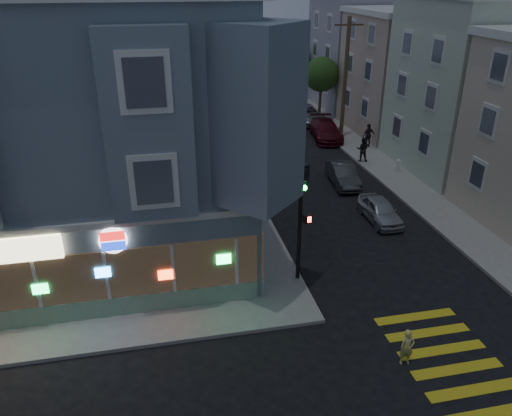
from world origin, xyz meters
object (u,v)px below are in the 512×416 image
object	(u,v)px
parked_car_c	(326,130)
pedestrian_a	(362,149)
traffic_signal	(302,203)
fire_hydrant	(398,165)
street_tree_near	(321,74)
street_tree_far	(296,60)
parked_car_d	(306,114)
running_child	(407,347)
pedestrian_b	(368,135)
parked_car_a	(380,210)
parked_car_b	(343,175)
utility_pole	(345,77)

from	to	relation	value
parked_car_c	pedestrian_a	bearing A→B (deg)	-76.13
traffic_signal	fire_hydrant	world-z (taller)	traffic_signal
street_tree_near	parked_car_c	distance (m)	6.98
street_tree_near	street_tree_far	size ratio (longest dim) A/B	1.00
street_tree_far	pedestrian_a	world-z (taller)	street_tree_far
street_tree_near	parked_car_d	bearing A→B (deg)	-151.42
fire_hydrant	street_tree_near	bearing A→B (deg)	92.24
running_child	parked_car_d	bearing A→B (deg)	84.50
street_tree_far	running_child	world-z (taller)	street_tree_far
pedestrian_a	pedestrian_b	size ratio (longest dim) A/B	0.96
fire_hydrant	parked_car_a	bearing A→B (deg)	-123.62
parked_car_c	fire_hydrant	world-z (taller)	parked_car_c
street_tree_near	street_tree_far	bearing A→B (deg)	90.00
running_child	parked_car_b	size ratio (longest dim) A/B	0.34
parked_car_d	utility_pole	bearing A→B (deg)	-76.43
utility_pole	street_tree_near	world-z (taller)	utility_pole
fire_hydrant	running_child	bearing A→B (deg)	-115.63
utility_pole	running_child	bearing A→B (deg)	-106.06
pedestrian_b	traffic_signal	xyz separation A→B (m)	(-10.18, -16.24, 2.67)
street_tree_near	fire_hydrant	world-z (taller)	street_tree_near
utility_pole	parked_car_d	xyz separation A→B (m)	(-1.30, 5.18, -4.07)
street_tree_far	parked_car_c	size ratio (longest dim) A/B	1.04
running_child	street_tree_far	bearing A→B (deg)	84.80
parked_car_c	fire_hydrant	distance (m)	8.49
street_tree_far	running_child	xyz separation A→B (m)	(-7.27, -38.56, -3.27)
parked_car_a	street_tree_far	bearing A→B (deg)	83.61
street_tree_near	parked_car_b	xyz separation A→B (m)	(-3.60, -15.20, -3.29)
utility_pole	traffic_signal	size ratio (longest dim) A/B	1.72
street_tree_far	pedestrian_a	distance (m)	20.04
street_tree_near	fire_hydrant	distance (m)	14.64
running_child	fire_hydrant	xyz separation A→B (m)	(7.83, 16.31, -0.05)
pedestrian_a	parked_car_c	world-z (taller)	pedestrian_a
parked_car_a	traffic_signal	xyz separation A→B (m)	(-5.85, -4.73, 3.09)
utility_pole	pedestrian_b	world-z (taller)	utility_pole
utility_pole	parked_car_a	bearing A→B (deg)	-103.03
street_tree_far	parked_car_a	world-z (taller)	street_tree_far
pedestrian_b	parked_car_c	bearing A→B (deg)	-67.89
street_tree_near	running_child	size ratio (longest dim) A/B	4.00
street_tree_near	parked_car_d	size ratio (longest dim) A/B	1.02
parked_car_b	traffic_signal	distance (m)	11.89
utility_pole	running_child	xyz separation A→B (m)	(-7.07, -24.56, -4.13)
running_child	pedestrian_a	bearing A→B (deg)	76.71
street_tree_far	pedestrian_a	xyz separation A→B (m)	(-0.90, -19.81, -2.94)
parked_car_b	parked_car_d	distance (m)	14.53
fire_hydrant	traffic_signal	bearing A→B (deg)	-132.39
traffic_signal	street_tree_near	bearing A→B (deg)	50.61
parked_car_a	fire_hydrant	xyz separation A→B (m)	(4.09, 6.15, 0.01)
pedestrian_a	street_tree_far	bearing A→B (deg)	-68.31
parked_car_c	parked_car_a	bearing A→B (deg)	-90.08
street_tree_far	parked_car_d	size ratio (longest dim) A/B	1.02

